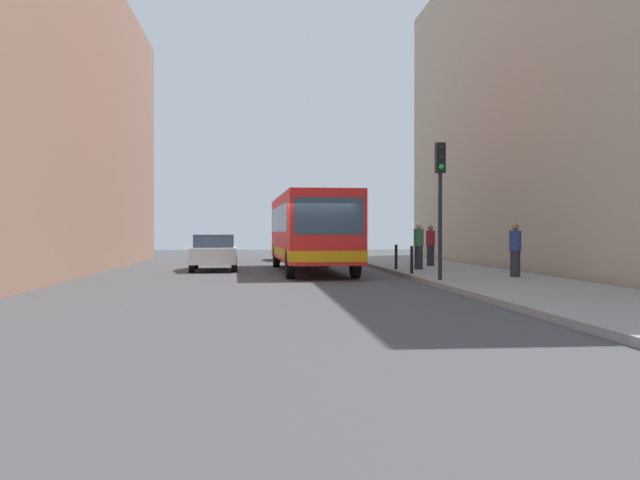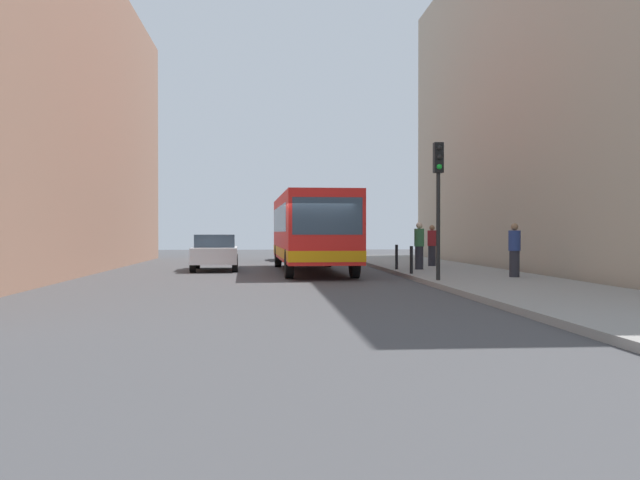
% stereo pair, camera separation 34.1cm
% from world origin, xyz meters
% --- Properties ---
extents(ground_plane, '(80.00, 80.00, 0.00)m').
position_xyz_m(ground_plane, '(0.00, 0.00, 0.00)').
color(ground_plane, '#424244').
extents(sidewalk, '(4.40, 40.00, 0.15)m').
position_xyz_m(sidewalk, '(5.40, 0.00, 0.07)').
color(sidewalk, gray).
rests_on(sidewalk, ground).
extents(building_right, '(7.00, 32.00, 14.80)m').
position_xyz_m(building_right, '(11.50, 4.00, 7.40)').
color(building_right, '#B2A38C').
rests_on(building_right, ground).
extents(bus, '(2.81, 11.08, 3.00)m').
position_xyz_m(bus, '(0.24, 4.74, 1.73)').
color(bus, red).
rests_on(bus, ground).
extents(car_beside_bus, '(1.98, 4.46, 1.48)m').
position_xyz_m(car_beside_bus, '(-3.64, 6.11, 0.78)').
color(car_beside_bus, silver).
rests_on(car_beside_bus, ground).
extents(car_behind_bus, '(1.93, 4.43, 1.48)m').
position_xyz_m(car_behind_bus, '(0.07, 16.21, 0.78)').
color(car_behind_bus, black).
rests_on(car_behind_bus, ground).
extents(traffic_light, '(0.28, 0.33, 4.10)m').
position_xyz_m(traffic_light, '(3.55, -2.60, 3.01)').
color(traffic_light, black).
rests_on(traffic_light, sidewalk).
extents(bollard_near, '(0.11, 0.11, 0.95)m').
position_xyz_m(bollard_near, '(3.45, 0.73, 0.62)').
color(bollard_near, black).
rests_on(bollard_near, sidewalk).
extents(bollard_mid, '(0.11, 0.11, 0.95)m').
position_xyz_m(bollard_mid, '(3.45, 3.42, 0.62)').
color(bollard_mid, black).
rests_on(bollard_mid, sidewalk).
extents(pedestrian_near_signal, '(0.38, 0.38, 1.72)m').
position_xyz_m(pedestrian_near_signal, '(6.32, -1.41, 1.01)').
color(pedestrian_near_signal, '#26262D').
rests_on(pedestrian_near_signal, sidewalk).
extents(pedestrian_mid_sidewalk, '(0.38, 0.38, 1.81)m').
position_xyz_m(pedestrian_mid_sidewalk, '(4.33, 3.39, 1.06)').
color(pedestrian_mid_sidewalk, '#26262D').
rests_on(pedestrian_mid_sidewalk, sidewalk).
extents(pedestrian_far_sidewalk, '(0.38, 0.38, 1.74)m').
position_xyz_m(pedestrian_far_sidewalk, '(5.46, 5.99, 1.02)').
color(pedestrian_far_sidewalk, '#26262D').
rests_on(pedestrian_far_sidewalk, sidewalk).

